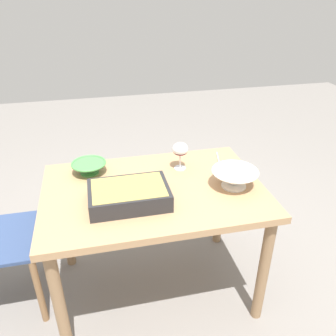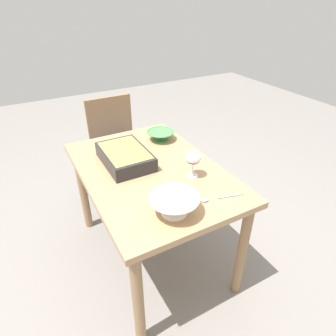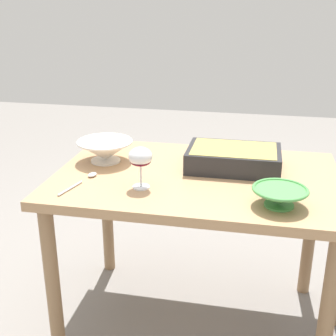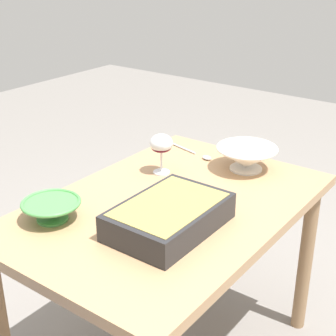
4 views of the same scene
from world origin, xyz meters
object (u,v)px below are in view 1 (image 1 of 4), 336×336
casserole_dish (129,194)px  serving_spoon (220,165)px  wine_glass (180,150)px  small_bowl (89,167)px  dining_table (154,203)px  mixing_bowl (234,177)px

casserole_dish → serving_spoon: bearing=-155.4°
wine_glass → casserole_dish: bearing=40.5°
casserole_dish → small_bowl: casserole_dish is taller
wine_glass → small_bowl: bearing=-6.6°
dining_table → casserole_dish: (0.14, 0.10, 0.14)m
dining_table → mixing_bowl: 0.45m
dining_table → wine_glass: (-0.19, -0.18, 0.21)m
dining_table → serving_spoon: 0.46m
mixing_bowl → wine_glass: bearing=-47.8°
serving_spoon → mixing_bowl: bearing=88.4°
small_bowl → serving_spoon: 0.75m
wine_glass → small_bowl: (0.51, -0.06, -0.08)m
wine_glass → serving_spoon: 0.26m
wine_glass → small_bowl: wine_glass is taller
dining_table → casserole_dish: 0.23m
wine_glass → serving_spoon: size_ratio=0.68×
dining_table → mixing_bowl: size_ratio=4.73×
dining_table → small_bowl: bearing=-36.3°
dining_table → small_bowl: 0.42m
mixing_bowl → serving_spoon: (-0.01, -0.23, -0.05)m
casserole_dish → serving_spoon: size_ratio=1.62×
small_bowl → serving_spoon: small_bowl is taller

